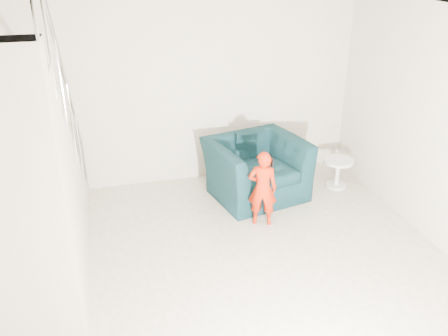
# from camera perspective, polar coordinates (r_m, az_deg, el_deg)

# --- Properties ---
(floor) EXTENTS (5.50, 5.50, 0.00)m
(floor) POSITION_cam_1_polar(r_m,az_deg,el_deg) (5.07, 1.84, -14.62)
(floor) COLOR gray
(floor) RESTS_ON ground
(ceiling) EXTENTS (5.50, 5.50, 0.00)m
(ceiling) POSITION_cam_1_polar(r_m,az_deg,el_deg) (3.93, 2.40, 17.20)
(ceiling) COLOR silver
(ceiling) RESTS_ON back_wall
(back_wall) EXTENTS (5.00, 0.00, 5.00)m
(back_wall) POSITION_cam_1_polar(r_m,az_deg,el_deg) (6.84, -4.55, 9.03)
(back_wall) COLOR #BBB198
(back_wall) RESTS_ON floor
(armchair) EXTENTS (1.47, 1.35, 0.82)m
(armchair) POSITION_cam_1_polar(r_m,az_deg,el_deg) (6.66, 3.91, -0.05)
(armchair) COLOR black
(armchair) RESTS_ON floor
(toddler) EXTENTS (0.42, 0.34, 1.00)m
(toddler) POSITION_cam_1_polar(r_m,az_deg,el_deg) (5.93, 4.66, -2.47)
(toddler) COLOR #A81505
(toddler) RESTS_ON floor
(side_table) EXTENTS (0.43, 0.43, 0.43)m
(side_table) POSITION_cam_1_polar(r_m,az_deg,el_deg) (7.12, 13.53, -0.05)
(side_table) COLOR silver
(side_table) RESTS_ON floor
(staircase) EXTENTS (1.02, 3.03, 3.62)m
(staircase) POSITION_cam_1_polar(r_m,az_deg,el_deg) (4.93, -22.94, -4.76)
(staircase) COLOR #ADA089
(staircase) RESTS_ON floor
(cushion) EXTENTS (0.44, 0.21, 0.43)m
(cushion) POSITION_cam_1_polar(r_m,az_deg,el_deg) (6.86, 3.08, 2.92)
(cushion) COLOR black
(cushion) RESTS_ON armchair
(throw) EXTENTS (0.05, 0.45, 0.51)m
(throw) POSITION_cam_1_polar(r_m,az_deg,el_deg) (6.41, -0.21, 0.01)
(throw) COLOR black
(throw) RESTS_ON armchair
(phone) EXTENTS (0.02, 0.05, 0.10)m
(phone) POSITION_cam_1_polar(r_m,az_deg,el_deg) (5.77, 5.83, 0.73)
(phone) COLOR black
(phone) RESTS_ON toddler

